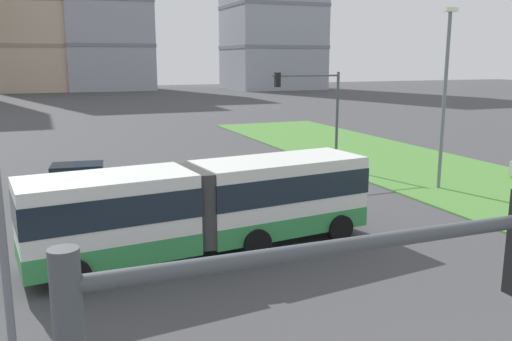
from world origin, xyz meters
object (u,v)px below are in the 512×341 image
(traffic_light_far_right, at_px, (316,103))
(streetlight_median, at_px, (445,92))
(articulated_bus, at_px, (206,206))
(car_black_sedan, at_px, (81,181))
(apartment_tower_centre, at_px, (106,4))

(traffic_light_far_right, relative_size, streetlight_median, 0.65)
(traffic_light_far_right, bearing_deg, articulated_bus, -132.06)
(car_black_sedan, distance_m, apartment_tower_centre, 94.90)
(car_black_sedan, bearing_deg, articulated_bus, -70.64)
(traffic_light_far_right, bearing_deg, streetlight_median, -59.57)
(traffic_light_far_right, xyz_separation_m, streetlight_median, (3.72, -6.33, 0.88))
(articulated_bus, relative_size, apartment_tower_centre, 0.34)
(articulated_bus, bearing_deg, streetlight_median, 18.51)
(articulated_bus, xyz_separation_m, apartment_tower_centre, (9.13, 102.19, 15.90))
(traffic_light_far_right, distance_m, streetlight_median, 7.40)
(articulated_bus, xyz_separation_m, streetlight_median, (13.52, 4.53, 3.21))
(streetlight_median, bearing_deg, apartment_tower_centre, 92.57)
(articulated_bus, distance_m, traffic_light_far_right, 14.81)
(car_black_sedan, height_order, traffic_light_far_right, traffic_light_far_right)
(apartment_tower_centre, bearing_deg, streetlight_median, -87.43)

